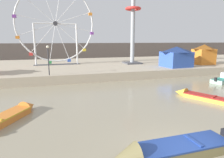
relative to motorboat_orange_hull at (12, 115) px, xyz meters
The scene contains 10 objects.
quay_promenade 21.77m from the motorboat_orange_hull, 68.28° to the left, with size 110.00×21.73×1.10m, color #B7A88E.
distant_town_skyline 40.48m from the motorboat_orange_hull, 78.51° to the left, with size 140.00×3.00×4.40m, color #564C47.
motorboat_orange_hull is the anchor object (origin of this frame).
motorboat_olive_wood 9.89m from the motorboat_orange_hull, 43.95° to the right, with size 5.91×1.43×1.31m.
motorboat_mustard_yellow 14.97m from the motorboat_orange_hull, ahead, with size 3.12×5.06×1.05m.
ferris_wheel_white_frame 21.82m from the motorboat_orange_hull, 79.91° to the left, with size 12.43×1.20×12.83m.
drop_tower_steel_tower 25.23m from the motorboat_orange_hull, 48.17° to the left, with size 2.80×2.80×12.73m.
carnival_booth_orange_canopy 30.65m from the motorboat_orange_hull, 26.52° to the left, with size 3.43×2.85×3.32m.
carnival_booth_blue_tent 24.33m from the motorboat_orange_hull, 30.20° to the left, with size 4.52×4.11×3.07m.
promenade_lamp_near 10.76m from the motorboat_orange_hull, 76.83° to the left, with size 0.32×0.32×3.43m.
Camera 1 is at (-5.37, -6.42, 5.06)m, focal length 31.54 mm.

